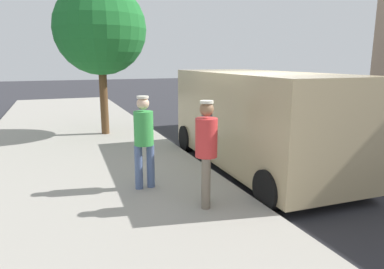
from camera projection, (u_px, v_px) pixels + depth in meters
ground_plane at (252, 170)px, 7.78m from camera, size 80.00×80.00×0.00m
sidewalk_slab at (89, 188)px, 6.51m from camera, size 5.00×32.00×0.15m
parking_meter_near at (207, 126)px, 6.57m from camera, size 0.14×0.18×1.52m
pedestrian_in_red at (206, 147)px, 5.35m from camera, size 0.34×0.34×1.66m
pedestrian_in_green at (144, 137)px, 6.11m from camera, size 0.36×0.34×1.65m
parked_van at (257, 118)px, 7.71m from camera, size 2.25×5.25×2.15m
street_tree at (100, 29)px, 10.33m from camera, size 2.71×2.71×4.52m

